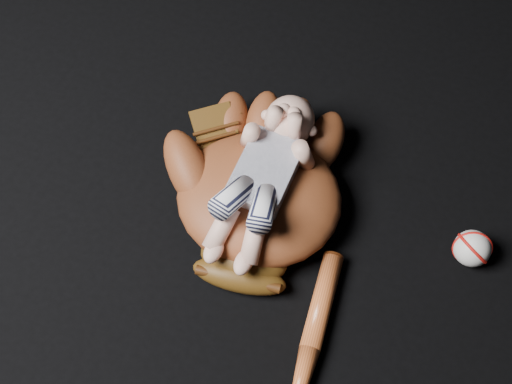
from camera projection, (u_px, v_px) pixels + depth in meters
baseball_glove at (259, 194)px, 1.26m from camera, size 0.44×0.48×0.13m
newborn_baby at (259, 182)px, 1.22m from camera, size 0.17×0.34×0.14m
baseball_bat at (307, 362)px, 1.17m from camera, size 0.09×0.39×0.04m
baseball at (472, 248)px, 1.25m from camera, size 0.08×0.08×0.07m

